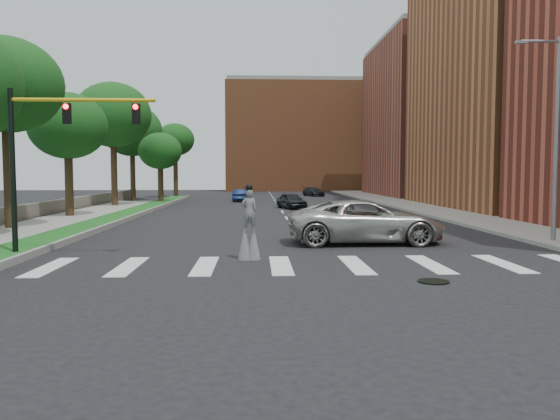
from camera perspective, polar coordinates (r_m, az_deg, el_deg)
name	(u,v)px	position (r m, az deg, el deg)	size (l,w,h in m)	color
ground_plane	(322,271)	(17.79, 4.40, -6.32)	(160.00, 160.00, 0.00)	black
grass_median	(118,217)	(38.64, -16.58, -0.71)	(2.00, 60.00, 0.25)	#17511B
median_curb	(134,217)	(38.40, -15.06, -0.68)	(0.20, 60.00, 0.28)	gray
sidewalk_left	(6,235)	(30.19, -26.75, -2.31)	(4.00, 60.00, 0.18)	gray
sidewalk_right	(441,211)	(44.93, 16.45, -0.11)	(5.00, 90.00, 0.18)	gray
stone_wall	(47,209)	(42.16, -23.20, 0.10)	(0.50, 56.00, 1.10)	#5F5A51
manhole	(433,281)	(16.51, 15.74, -7.20)	(0.90, 0.90, 0.04)	black
building_mid	(531,71)	(53.89, 24.77, 13.05)	(16.00, 22.00, 24.00)	#A05832
building_far	(439,120)	(75.65, 16.26, 9.01)	(16.00, 22.00, 20.00)	brown
building_backdrop	(302,139)	(95.89, 2.33, 7.47)	(26.00, 14.00, 18.00)	#A05832
streetlight	(555,133)	(26.81, 26.77, 7.24)	(2.05, 0.20, 9.00)	slate
traffic_signal	(46,145)	(21.78, -23.26, 6.22)	(5.30, 0.23, 6.20)	black
stilt_performer	(249,231)	(19.81, -3.24, -2.23)	(0.84, 0.53, 2.75)	#302113
suv_crossing	(366,222)	(24.67, 8.97, -1.20)	(3.21, 6.97, 1.94)	#B3B1A9
car_near	(291,201)	(47.28, 1.21, 0.98)	(1.63, 4.05, 1.38)	black
car_mid	(241,195)	(59.00, -4.09, 1.53)	(1.37, 3.94, 1.30)	#16244D
car_far	(314,192)	(71.80, 3.52, 1.92)	(1.63, 4.01, 1.16)	black
tree_2	(6,86)	(33.11, -26.74, 11.52)	(5.96, 5.96, 10.34)	#302113
tree_3	(68,126)	(40.35, -21.32, 8.14)	(5.33, 5.33, 8.60)	#302113
tree_4	(113,115)	(51.66, -17.06, 9.45)	(6.79, 6.79, 11.17)	#302113
tree_5	(132,131)	(63.07, -15.21, 7.98)	(6.66, 6.66, 10.58)	#302113
tree_6	(160,151)	(56.17, -12.41, 5.99)	(4.30, 4.30, 7.12)	#302113
tree_7	(175,140)	(69.05, -10.89, 7.16)	(4.73, 4.73, 9.17)	#302113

